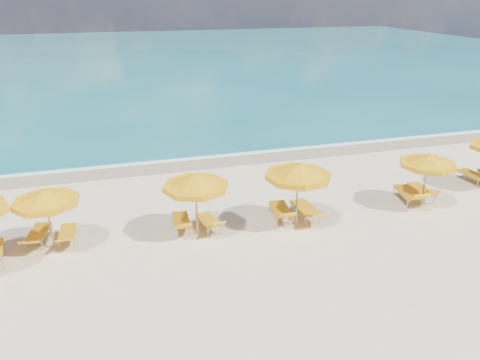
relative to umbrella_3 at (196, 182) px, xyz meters
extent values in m
plane|color=beige|center=(2.11, 0.22, -2.03)|extent=(120.00, 120.00, 0.00)
cube|color=#13686E|center=(2.11, 48.22, -2.03)|extent=(120.00, 80.00, 0.30)
cube|color=tan|center=(2.11, 7.62, -2.03)|extent=(120.00, 2.60, 0.01)
cube|color=white|center=(2.11, 8.42, -2.03)|extent=(120.00, 1.20, 0.03)
cube|color=white|center=(-3.89, 17.22, -2.03)|extent=(14.00, 0.36, 0.05)
cube|color=white|center=(10.11, 24.22, -2.03)|extent=(18.00, 0.30, 0.05)
cylinder|color=tan|center=(-4.94, 0.39, -0.96)|extent=(0.07, 0.07, 2.12)
cone|color=#EDA10C|center=(-4.94, 0.39, -0.07)|extent=(2.71, 2.71, 0.42)
cylinder|color=#EDA10C|center=(-4.94, 0.39, -0.28)|extent=(2.74, 2.74, 0.17)
sphere|color=tan|center=(-4.94, 0.39, 0.14)|extent=(0.09, 0.09, 0.09)
cylinder|color=tan|center=(0.00, 0.00, -0.89)|extent=(0.07, 0.07, 2.28)
cone|color=#EDA10C|center=(0.00, 0.00, 0.07)|extent=(2.35, 2.35, 0.46)
cylinder|color=#EDA10C|center=(0.00, 0.00, -0.16)|extent=(2.37, 2.37, 0.18)
sphere|color=tan|center=(0.00, 0.00, 0.30)|extent=(0.10, 0.10, 0.10)
cylinder|color=tan|center=(3.72, -0.29, -0.83)|extent=(0.07, 0.07, 2.39)
cone|color=#EDA10C|center=(3.72, -0.29, 0.17)|extent=(2.86, 2.86, 0.48)
cylinder|color=#EDA10C|center=(3.72, -0.29, -0.06)|extent=(2.89, 2.89, 0.19)
sphere|color=tan|center=(3.72, -0.29, 0.41)|extent=(0.11, 0.11, 0.11)
cylinder|color=tan|center=(9.35, -0.15, -0.94)|extent=(0.07, 0.07, 2.17)
cone|color=#EDA10C|center=(9.35, -0.15, -0.03)|extent=(2.54, 2.54, 0.43)
cylinder|color=#EDA10C|center=(9.35, -0.15, -0.24)|extent=(2.56, 2.56, 0.17)
sphere|color=tan|center=(9.35, -0.15, 0.19)|extent=(0.10, 0.10, 0.10)
cube|color=#EDA60E|center=(-5.44, 1.03, -1.65)|extent=(0.79, 1.37, 0.08)
cube|color=#EDA60E|center=(-5.60, 0.13, -1.53)|extent=(0.67, 0.68, 0.31)
cube|color=#EDA60E|center=(-4.48, 0.83, -1.68)|extent=(0.58, 1.21, 0.07)
cube|color=#EDA60E|center=(-4.51, -0.02, -1.56)|extent=(0.55, 0.56, 0.31)
cube|color=#EDA60E|center=(-0.49, 0.55, -1.65)|extent=(0.66, 1.33, 0.08)
cube|color=#EDA60E|center=(-0.55, -0.33, -1.47)|extent=(0.61, 0.57, 0.43)
cube|color=#EDA60E|center=(0.46, 0.30, -1.68)|extent=(0.73, 1.27, 0.07)
cube|color=#EDA60E|center=(0.60, -0.50, -1.50)|extent=(0.61, 0.57, 0.41)
cube|color=#EDA60E|center=(3.32, 0.35, -1.62)|extent=(0.82, 1.48, 0.09)
cube|color=#EDA60E|center=(3.18, -0.62, -1.43)|extent=(0.70, 0.67, 0.45)
cube|color=#EDA60E|center=(4.26, 0.21, -1.62)|extent=(0.69, 1.44, 0.09)
cube|color=#EDA60E|center=(4.31, -0.80, -1.48)|extent=(0.66, 0.67, 0.36)
cube|color=#EDA60E|center=(8.98, 0.35, -1.61)|extent=(0.90, 1.53, 0.09)
cube|color=#EDA60E|center=(8.80, -0.62, -1.41)|extent=(0.74, 0.71, 0.47)
cube|color=#EDA60E|center=(9.72, 0.52, -1.63)|extent=(0.85, 1.45, 0.08)
cube|color=#EDA60E|center=(9.55, -0.39, -1.42)|extent=(0.70, 0.64, 0.49)
cube|color=#EDA60E|center=(13.13, 1.39, -1.66)|extent=(0.66, 1.32, 0.08)
camera|label=1|loc=(-2.70, -14.82, 6.22)|focal=35.00mm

